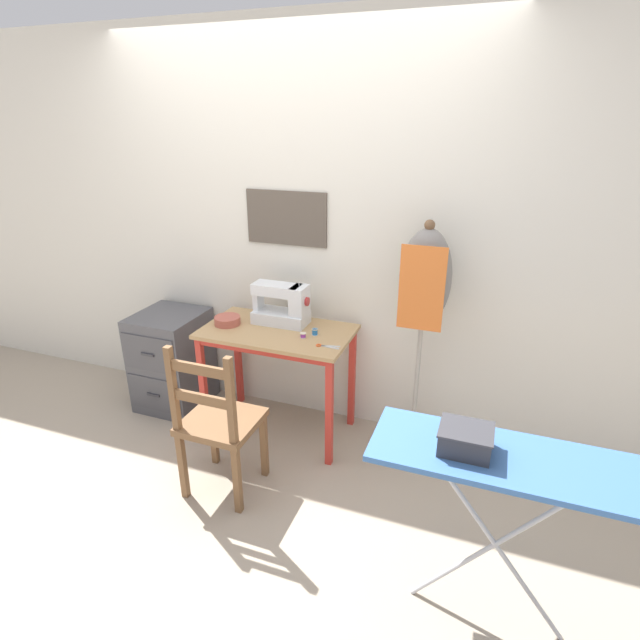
% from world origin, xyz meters
% --- Properties ---
extents(ground_plane, '(14.00, 14.00, 0.00)m').
position_xyz_m(ground_plane, '(0.00, 0.00, 0.00)').
color(ground_plane, tan).
extents(wall_back, '(10.00, 0.07, 2.55)m').
position_xyz_m(wall_back, '(-0.00, 0.60, 1.28)').
color(wall_back, silver).
rests_on(wall_back, ground_plane).
extents(sewing_table, '(0.95, 0.54, 0.74)m').
position_xyz_m(sewing_table, '(0.00, 0.26, 0.63)').
color(sewing_table, tan).
rests_on(sewing_table, ground_plane).
extents(sewing_machine, '(0.37, 0.18, 0.29)m').
position_xyz_m(sewing_machine, '(-0.00, 0.38, 0.87)').
color(sewing_machine, white).
rests_on(sewing_machine, sewing_table).
extents(fabric_bowl, '(0.17, 0.17, 0.05)m').
position_xyz_m(fabric_bowl, '(-0.34, 0.24, 0.77)').
color(fabric_bowl, '#B25647').
rests_on(fabric_bowl, sewing_table).
extents(scissors, '(0.14, 0.05, 0.01)m').
position_xyz_m(scissors, '(0.36, 0.14, 0.74)').
color(scissors, silver).
rests_on(scissors, sewing_table).
extents(thread_spool_near_machine, '(0.04, 0.04, 0.03)m').
position_xyz_m(thread_spool_near_machine, '(0.20, 0.22, 0.76)').
color(thread_spool_near_machine, purple).
rests_on(thread_spool_near_machine, sewing_table).
extents(thread_spool_mid_table, '(0.04, 0.04, 0.04)m').
position_xyz_m(thread_spool_mid_table, '(0.25, 0.28, 0.76)').
color(thread_spool_mid_table, '#2875C1').
rests_on(thread_spool_mid_table, sewing_table).
extents(wooden_chair, '(0.40, 0.38, 0.93)m').
position_xyz_m(wooden_chair, '(-0.06, -0.38, 0.44)').
color(wooden_chair, brown).
rests_on(wooden_chair, ground_plane).
extents(filing_cabinet, '(0.45, 0.50, 0.71)m').
position_xyz_m(filing_cabinet, '(-0.87, 0.32, 0.35)').
color(filing_cabinet, '#4C4C51').
rests_on(filing_cabinet, ground_plane).
extents(dress_form, '(0.32, 0.32, 1.47)m').
position_xyz_m(dress_form, '(0.88, 0.40, 1.04)').
color(dress_form, '#846647').
rests_on(dress_form, ground_plane).
extents(ironing_board, '(1.03, 0.36, 0.83)m').
position_xyz_m(ironing_board, '(1.39, -0.69, 0.78)').
color(ironing_board, '#3D6BAD').
rests_on(ironing_board, ground_plane).
extents(storage_box, '(0.20, 0.17, 0.09)m').
position_xyz_m(storage_box, '(1.23, -0.70, 0.87)').
color(storage_box, '#333338').
rests_on(storage_box, ironing_board).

